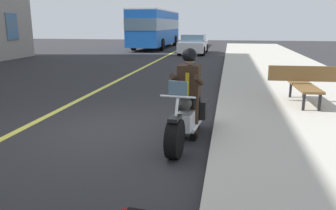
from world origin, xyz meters
TOP-DOWN VIEW (x-y plane):
  - ground_plane at (0.00, 0.00)m, footprint 80.00×80.00m
  - lane_center_stripe at (0.00, -2.00)m, footprint 60.00×0.16m
  - motorcycle_main at (0.28, 1.52)m, footprint 2.22×0.73m
  - rider_main at (0.09, 1.53)m, footprint 0.66×0.59m
  - bus_near at (-24.22, -4.40)m, footprint 11.05×2.70m
  - car_silver at (-18.82, -0.38)m, footprint 4.60×1.92m
  - bench_sidewalk at (-2.79, 4.20)m, footprint 1.82×1.80m

SIDE VIEW (x-z plane):
  - ground_plane at x=0.00m, z-range 0.00..0.00m
  - lane_center_stripe at x=0.00m, z-range 0.00..0.01m
  - motorcycle_main at x=0.28m, z-range -0.18..1.08m
  - car_silver at x=-18.82m, z-range -0.01..1.39m
  - bench_sidewalk at x=-2.79m, z-range 0.24..1.19m
  - rider_main at x=0.09m, z-range 0.17..1.91m
  - bus_near at x=-24.22m, z-range 0.22..3.52m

